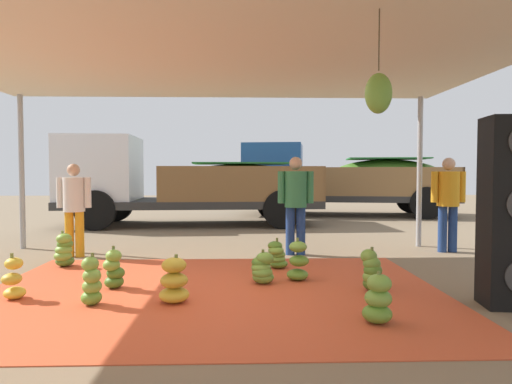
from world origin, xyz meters
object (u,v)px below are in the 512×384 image
(cargo_truck_main, at_px, (180,182))
(worker_2, at_px, (448,197))
(banana_bunch_2, at_px, (91,283))
(speaker_stack, at_px, (511,212))
(banana_bunch_7, at_px, (298,262))
(banana_bunch_9, at_px, (262,269))
(banana_bunch_6, at_px, (174,282))
(worker_0, at_px, (296,198))
(banana_bunch_8, at_px, (372,271))
(banana_bunch_4, at_px, (64,251))
(cargo_truck_far, at_px, (340,179))
(worker_1, at_px, (74,203))
(banana_bunch_5, at_px, (13,280))
(banana_bunch_0, at_px, (114,270))
(banana_bunch_1, at_px, (378,300))
(banana_bunch_3, at_px, (277,256))

(cargo_truck_main, relative_size, worker_2, 4.08)
(cargo_truck_main, bearing_deg, banana_bunch_2, -89.69)
(speaker_stack, bearing_deg, banana_bunch_7, 150.05)
(banana_bunch_7, height_order, banana_bunch_9, banana_bunch_7)
(banana_bunch_6, bearing_deg, worker_0, 59.92)
(banana_bunch_9, bearing_deg, speaker_stack, -22.44)
(banana_bunch_8, bearing_deg, worker_0, 104.10)
(banana_bunch_4, xyz_separation_m, cargo_truck_main, (1.03, 5.57, 0.94))
(banana_bunch_8, distance_m, cargo_truck_far, 10.06)
(banana_bunch_6, bearing_deg, cargo_truck_main, 96.92)
(banana_bunch_6, bearing_deg, worker_1, 126.47)
(banana_bunch_2, bearing_deg, banana_bunch_9, 25.87)
(banana_bunch_2, height_order, banana_bunch_5, banana_bunch_2)
(banana_bunch_8, height_order, worker_2, worker_2)
(banana_bunch_4, bearing_deg, banana_bunch_2, -62.37)
(cargo_truck_far, bearing_deg, worker_1, -129.73)
(banana_bunch_0, xyz_separation_m, banana_bunch_9, (1.85, 0.20, -0.04))
(cargo_truck_far, distance_m, worker_1, 9.67)
(banana_bunch_2, xyz_separation_m, banana_bunch_5, (-0.96, 0.27, -0.03))
(worker_0, height_order, speaker_stack, speaker_stack)
(banana_bunch_1, xyz_separation_m, banana_bunch_9, (-1.03, 1.59, -0.03))
(banana_bunch_4, bearing_deg, worker_2, 9.93)
(worker_2, relative_size, speaker_stack, 0.84)
(cargo_truck_main, xyz_separation_m, worker_2, (5.40, -4.44, -0.19))
(banana_bunch_3, bearing_deg, banana_bunch_5, -153.15)
(banana_bunch_5, distance_m, cargo_truck_far, 11.73)
(banana_bunch_3, height_order, speaker_stack, speaker_stack)
(banana_bunch_1, bearing_deg, cargo_truck_far, 79.57)
(banana_bunch_8, bearing_deg, banana_bunch_2, -171.15)
(worker_2, bearing_deg, banana_bunch_2, -149.30)
(banana_bunch_3, distance_m, speaker_stack, 3.20)
(banana_bunch_9, xyz_separation_m, cargo_truck_main, (-1.93, 6.71, 0.98))
(worker_0, bearing_deg, worker_1, -178.84)
(banana_bunch_7, relative_size, worker_2, 0.33)
(banana_bunch_9, distance_m, cargo_truck_far, 9.98)
(banana_bunch_0, xyz_separation_m, cargo_truck_main, (-0.08, 6.91, 0.95))
(worker_1, distance_m, speaker_stack, 6.51)
(banana_bunch_1, relative_size, speaker_stack, 0.25)
(banana_bunch_4, distance_m, banana_bunch_7, 3.59)
(banana_bunch_4, height_order, worker_1, worker_1)
(cargo_truck_main, height_order, worker_0, cargo_truck_main)
(banana_bunch_4, bearing_deg, banana_bunch_5, -86.27)
(cargo_truck_main, bearing_deg, worker_1, -104.19)
(banana_bunch_3, relative_size, cargo_truck_far, 0.06)
(banana_bunch_6, bearing_deg, banana_bunch_8, 10.27)
(banana_bunch_0, xyz_separation_m, worker_1, (-1.27, 2.21, 0.69))
(banana_bunch_0, xyz_separation_m, banana_bunch_5, (-1.00, -0.45, -0.01))
(speaker_stack, bearing_deg, worker_0, 121.41)
(banana_bunch_6, height_order, banana_bunch_7, banana_bunch_7)
(worker_0, height_order, worker_1, worker_0)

